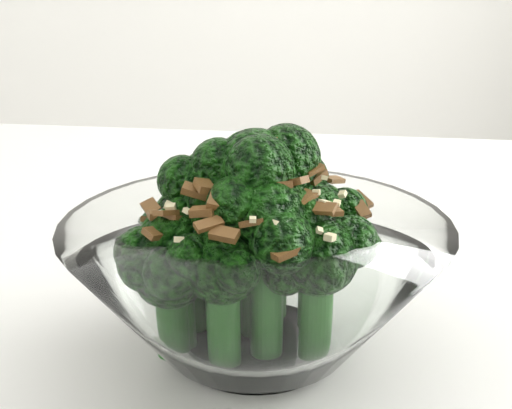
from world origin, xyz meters
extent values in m
cube|color=white|center=(0.06, -0.11, 0.73)|extent=(1.41, 1.18, 0.04)
cylinder|color=white|center=(-0.32, 0.40, 0.35)|extent=(0.04, 0.04, 0.71)
cylinder|color=white|center=(-0.12, -0.18, 0.75)|extent=(0.09, 0.09, 0.01)
cylinder|color=#1B5115|center=(-0.12, -0.18, 0.80)|extent=(0.02, 0.02, 0.08)
sphere|color=#14480D|center=(-0.12, -0.18, 0.86)|extent=(0.05, 0.05, 0.05)
cylinder|color=#1B5115|center=(-0.11, -0.16, 0.80)|extent=(0.02, 0.02, 0.08)
sphere|color=#14480D|center=(-0.11, -0.16, 0.85)|extent=(0.05, 0.05, 0.05)
cylinder|color=#1B5115|center=(-0.14, -0.17, 0.80)|extent=(0.02, 0.02, 0.07)
sphere|color=#14480D|center=(-0.14, -0.17, 0.85)|extent=(0.05, 0.05, 0.05)
cylinder|color=#1B5115|center=(-0.12, -0.21, 0.80)|extent=(0.02, 0.02, 0.07)
sphere|color=#14480D|center=(-0.12, -0.21, 0.84)|extent=(0.04, 0.04, 0.04)
cylinder|color=#1B5115|center=(-0.09, -0.18, 0.79)|extent=(0.02, 0.02, 0.06)
sphere|color=#14480D|center=(-0.09, -0.18, 0.83)|extent=(0.04, 0.04, 0.04)
cylinder|color=#1B5115|center=(-0.15, -0.17, 0.79)|extent=(0.02, 0.02, 0.05)
sphere|color=#14480D|center=(-0.15, -0.17, 0.83)|extent=(0.04, 0.04, 0.04)
cylinder|color=#1B5115|center=(-0.10, -0.22, 0.79)|extent=(0.02, 0.02, 0.05)
sphere|color=#14480D|center=(-0.10, -0.22, 0.82)|extent=(0.04, 0.04, 0.04)
cylinder|color=#1B5115|center=(-0.14, -0.21, 0.79)|extent=(0.02, 0.02, 0.05)
sphere|color=#14480D|center=(-0.14, -0.21, 0.82)|extent=(0.04, 0.04, 0.04)
cylinder|color=#1B5115|center=(-0.08, -0.15, 0.78)|extent=(0.02, 0.02, 0.04)
sphere|color=#14480D|center=(-0.08, -0.15, 0.81)|extent=(0.04, 0.04, 0.04)
cylinder|color=#1B5115|center=(-0.17, -0.19, 0.78)|extent=(0.02, 0.02, 0.04)
sphere|color=#14480D|center=(-0.17, -0.19, 0.81)|extent=(0.04, 0.04, 0.04)
cylinder|color=#1B5115|center=(-0.12, -0.14, 0.78)|extent=(0.02, 0.02, 0.04)
sphere|color=#14480D|center=(-0.12, -0.14, 0.81)|extent=(0.04, 0.04, 0.04)
cylinder|color=#1B5115|center=(-0.16, -0.19, 0.79)|extent=(0.02, 0.02, 0.05)
sphere|color=#14480D|center=(-0.16, -0.19, 0.82)|extent=(0.04, 0.04, 0.04)
cube|color=brown|center=(-0.15, -0.21, 0.86)|extent=(0.01, 0.02, 0.01)
cube|color=brown|center=(-0.12, -0.21, 0.86)|extent=(0.01, 0.01, 0.01)
cube|color=brown|center=(-0.10, -0.21, 0.85)|extent=(0.02, 0.02, 0.00)
cube|color=brown|center=(-0.17, -0.20, 0.85)|extent=(0.01, 0.01, 0.01)
cube|color=brown|center=(-0.09, -0.16, 0.85)|extent=(0.01, 0.02, 0.01)
cube|color=brown|center=(-0.08, -0.14, 0.84)|extent=(0.01, 0.01, 0.01)
cube|color=brown|center=(-0.15, -0.19, 0.86)|extent=(0.02, 0.01, 0.01)
cube|color=brown|center=(-0.10, -0.17, 0.87)|extent=(0.01, 0.01, 0.00)
cube|color=brown|center=(-0.12, -0.13, 0.85)|extent=(0.01, 0.02, 0.01)
cube|color=brown|center=(-0.09, -0.19, 0.86)|extent=(0.01, 0.01, 0.01)
cube|color=brown|center=(-0.09, -0.19, 0.86)|extent=(0.01, 0.01, 0.01)
cube|color=brown|center=(-0.12, -0.19, 0.87)|extent=(0.02, 0.01, 0.01)
cube|color=brown|center=(-0.14, -0.17, 0.86)|extent=(0.01, 0.01, 0.01)
cube|color=brown|center=(-0.06, -0.18, 0.84)|extent=(0.01, 0.02, 0.01)
cube|color=brown|center=(-0.07, -0.17, 0.85)|extent=(0.02, 0.01, 0.01)
cube|color=brown|center=(-0.11, -0.18, 0.87)|extent=(0.01, 0.01, 0.01)
cube|color=brown|center=(-0.09, -0.16, 0.85)|extent=(0.02, 0.01, 0.01)
cube|color=brown|center=(-0.09, -0.13, 0.84)|extent=(0.01, 0.01, 0.01)
cube|color=brown|center=(-0.12, -0.24, 0.84)|extent=(0.02, 0.01, 0.01)
cube|color=brown|center=(-0.10, -0.18, 0.87)|extent=(0.02, 0.01, 0.01)
cube|color=brown|center=(-0.15, -0.20, 0.86)|extent=(0.01, 0.01, 0.01)
cube|color=brown|center=(-0.17, -0.19, 0.84)|extent=(0.02, 0.02, 0.01)
cube|color=brown|center=(-0.16, -0.16, 0.85)|extent=(0.02, 0.01, 0.01)
cube|color=brown|center=(-0.17, -0.19, 0.84)|extent=(0.01, 0.01, 0.00)
cube|color=brown|center=(-0.07, -0.20, 0.84)|extent=(0.01, 0.01, 0.01)
cube|color=brown|center=(-0.15, -0.23, 0.84)|extent=(0.02, 0.01, 0.01)
cube|color=brown|center=(-0.11, -0.14, 0.85)|extent=(0.01, 0.02, 0.01)
cube|color=brown|center=(-0.10, -0.16, 0.87)|extent=(0.01, 0.01, 0.01)
cube|color=brown|center=(-0.13, -0.22, 0.85)|extent=(0.01, 0.01, 0.01)
cube|color=brown|center=(-0.11, -0.21, 0.86)|extent=(0.01, 0.02, 0.01)
cube|color=brown|center=(-0.15, -0.22, 0.85)|extent=(0.01, 0.01, 0.01)
cube|color=brown|center=(-0.11, -0.16, 0.86)|extent=(0.01, 0.01, 0.01)
cube|color=brown|center=(-0.14, -0.14, 0.85)|extent=(0.01, 0.02, 0.01)
cube|color=brown|center=(-0.18, -0.18, 0.84)|extent=(0.01, 0.01, 0.01)
cube|color=brown|center=(-0.09, -0.14, 0.84)|extent=(0.02, 0.01, 0.01)
cube|color=brown|center=(-0.09, -0.22, 0.85)|extent=(0.01, 0.01, 0.00)
cube|color=brown|center=(-0.18, -0.20, 0.84)|extent=(0.02, 0.02, 0.01)
cube|color=brown|center=(-0.10, -0.22, 0.85)|extent=(0.02, 0.02, 0.01)
cube|color=brown|center=(-0.09, -0.18, 0.86)|extent=(0.01, 0.02, 0.01)
cube|color=brown|center=(-0.18, -0.17, 0.83)|extent=(0.01, 0.01, 0.01)
cube|color=brown|center=(-0.11, -0.19, 0.88)|extent=(0.01, 0.01, 0.00)
cube|color=brown|center=(-0.15, -0.21, 0.85)|extent=(0.01, 0.01, 0.01)
cube|color=beige|center=(-0.11, -0.14, 0.85)|extent=(0.01, 0.01, 0.01)
cube|color=beige|center=(-0.16, -0.20, 0.85)|extent=(0.01, 0.00, 0.00)
cube|color=beige|center=(-0.14, -0.13, 0.85)|extent=(0.00, 0.00, 0.00)
cube|color=beige|center=(-0.12, -0.20, 0.87)|extent=(0.01, 0.01, 0.01)
cube|color=beige|center=(-0.12, -0.21, 0.86)|extent=(0.01, 0.01, 0.01)
cube|color=beige|center=(-0.10, -0.19, 0.87)|extent=(0.01, 0.01, 0.00)
cube|color=beige|center=(-0.16, -0.17, 0.85)|extent=(0.00, 0.00, 0.00)
cube|color=beige|center=(-0.12, -0.23, 0.85)|extent=(0.00, 0.00, 0.00)
cube|color=beige|center=(-0.10, -0.23, 0.84)|extent=(0.00, 0.00, 0.00)
cube|color=beige|center=(-0.08, -0.15, 0.84)|extent=(0.01, 0.01, 0.00)
cube|color=beige|center=(-0.13, -0.20, 0.87)|extent=(0.00, 0.00, 0.00)
cube|color=beige|center=(-0.15, -0.16, 0.86)|extent=(0.01, 0.01, 0.01)
cube|color=beige|center=(-0.09, -0.15, 0.85)|extent=(0.01, 0.01, 0.01)
cube|color=beige|center=(-0.13, -0.23, 0.85)|extent=(0.00, 0.00, 0.00)
cube|color=beige|center=(-0.10, -0.23, 0.84)|extent=(0.01, 0.01, 0.00)
cube|color=beige|center=(-0.10, -0.21, 0.86)|extent=(0.01, 0.01, 0.00)
cube|color=beige|center=(-0.10, -0.18, 0.87)|extent=(0.01, 0.01, 0.01)
cube|color=beige|center=(-0.09, -0.22, 0.85)|extent=(0.01, 0.01, 0.00)
cube|color=beige|center=(-0.14, -0.20, 0.87)|extent=(0.01, 0.01, 0.00)
cube|color=beige|center=(-0.17, -0.19, 0.85)|extent=(0.01, 0.01, 0.00)
cube|color=beige|center=(-0.08, -0.16, 0.85)|extent=(0.01, 0.01, 0.01)
cube|color=beige|center=(-0.09, -0.21, 0.85)|extent=(0.00, 0.01, 0.00)
cube|color=beige|center=(-0.17, -0.19, 0.85)|extent=(0.01, 0.01, 0.01)
cube|color=beige|center=(-0.17, -0.21, 0.84)|extent=(0.01, 0.01, 0.00)
cube|color=beige|center=(-0.12, -0.17, 0.88)|extent=(0.00, 0.00, 0.00)
cube|color=beige|center=(-0.11, -0.15, 0.85)|extent=(0.01, 0.01, 0.01)
cube|color=beige|center=(-0.12, -0.14, 0.85)|extent=(0.01, 0.01, 0.01)
cube|color=beige|center=(-0.15, -0.21, 0.86)|extent=(0.01, 0.01, 0.00)
cube|color=beige|center=(-0.17, -0.19, 0.84)|extent=(0.01, 0.01, 0.00)
cube|color=beige|center=(-0.08, -0.20, 0.85)|extent=(0.01, 0.01, 0.00)
cube|color=beige|center=(-0.09, -0.20, 0.86)|extent=(0.00, 0.00, 0.00)
cube|color=beige|center=(-0.11, -0.14, 0.85)|extent=(0.01, 0.01, 0.00)
camera|label=1|loc=(-0.21, -0.53, 0.97)|focal=50.00mm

